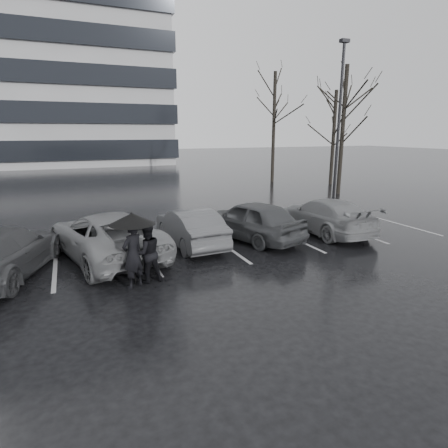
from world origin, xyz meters
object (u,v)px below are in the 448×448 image
lamp_post (338,135)px  car_east (324,216)px  car_west_c (1,252)px  car_west_b (106,235)px  pedestrian_left (133,255)px  tree_east (342,131)px  car_main (251,220)px  tree_ne (333,138)px  car_west_a (190,227)px  pedestrian_right (147,253)px  tree_north (274,128)px

lamp_post → car_east: bearing=-132.4°
car_west_c → car_west_b: bearing=-149.8°
pedestrian_left → tree_east: (15.03, 10.38, 3.11)m
car_main → car_west_b: bearing=-17.3°
car_west_b → car_east: (8.44, -0.09, -0.05)m
tree_ne → car_west_a: bearing=-143.0°
car_west_c → tree_ne: 24.30m
car_east → lamp_post: bearing=-132.5°
tree_ne → car_west_b: bearing=-147.1°
car_west_b → pedestrian_left: size_ratio=3.02×
pedestrian_right → tree_north: (13.61, 17.13, 3.43)m
car_west_a → car_east: (5.54, -0.39, 0.02)m
car_main → pedestrian_right: size_ratio=2.70×
pedestrian_right → tree_ne: bearing=-149.3°
car_main → pedestrian_right: bearing=12.1°
car_main → car_west_a: car_main is taller
car_west_a → tree_east: bearing=-152.9°
car_main → car_west_c: size_ratio=0.89×
car_west_c → tree_east: bearing=-137.4°
car_east → pedestrian_left: 8.47m
car_east → pedestrian_right: pedestrian_right is taller
car_main → car_west_b: size_ratio=0.82×
car_west_a → car_west_b: car_west_b is taller
car_west_c → tree_east: 20.34m
car_west_a → pedestrian_right: 3.51m
car_west_a → tree_north: (11.52, 14.32, 3.58)m
car_west_c → tree_north: bearing=-120.3°
car_main → tree_north: (9.18, 14.49, 3.50)m
car_east → pedestrian_right: size_ratio=2.92×
car_west_b → lamp_post: lamp_post is taller
pedestrian_left → lamp_post: (11.59, 6.55, 2.93)m
tree_east → lamp_post: bearing=-132.0°
pedestrian_left → tree_ne: bearing=-175.9°
car_west_c → pedestrian_right: 4.16m
car_west_a → tree_ne: (15.02, 11.32, 2.83)m
car_west_b → car_main: bearing=167.2°
car_west_a → lamp_post: lamp_post is taller
pedestrian_left → lamp_post: lamp_post is taller
car_west_a → tree_east: tree_east is taller
car_west_b → pedestrian_left: pedestrian_left is taller
tree_east → car_west_a: bearing=-149.7°
car_west_c → tree_east: tree_east is taller
car_west_a → tree_east: (12.52, 7.32, 3.33)m
tree_east → car_west_c: bearing=-155.8°
lamp_post → car_main: bearing=-151.4°
lamp_post → tree_east: size_ratio=1.04×
car_west_a → car_east: size_ratio=0.85×
car_main → lamp_post: size_ratio=0.53×
tree_east → tree_ne: tree_east is taller
pedestrian_right → lamp_post: (11.17, 6.31, 3.00)m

